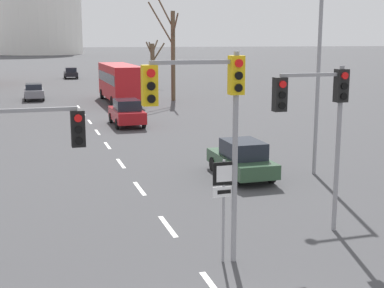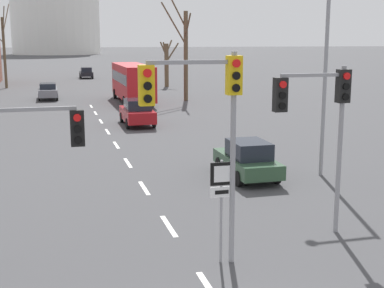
# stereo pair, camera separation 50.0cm
# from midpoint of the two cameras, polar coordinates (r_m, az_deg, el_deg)

# --- Properties ---
(lane_stripe_1) EXTENTS (0.16, 2.00, 0.01)m
(lane_stripe_1) POSITION_cam_midpoint_polar(r_m,az_deg,el_deg) (16.90, -1.64, -8.74)
(lane_stripe_1) COLOR silver
(lane_stripe_1) RESTS_ON ground_plane
(lane_stripe_2) EXTENTS (0.16, 2.00, 0.01)m
(lane_stripe_2) POSITION_cam_midpoint_polar(r_m,az_deg,el_deg) (21.10, -4.45, -4.70)
(lane_stripe_2) COLOR silver
(lane_stripe_2) RESTS_ON ground_plane
(lane_stripe_3) EXTENTS (0.16, 2.00, 0.01)m
(lane_stripe_3) POSITION_cam_midpoint_polar(r_m,az_deg,el_deg) (25.41, -6.30, -2.01)
(lane_stripe_3) COLOR silver
(lane_stripe_3) RESTS_ON ground_plane
(lane_stripe_4) EXTENTS (0.16, 2.00, 0.01)m
(lane_stripe_4) POSITION_cam_midpoint_polar(r_m,az_deg,el_deg) (29.77, -7.61, -0.11)
(lane_stripe_4) COLOR silver
(lane_stripe_4) RESTS_ON ground_plane
(lane_stripe_5) EXTENTS (0.16, 2.00, 0.01)m
(lane_stripe_5) POSITION_cam_midpoint_polar(r_m,az_deg,el_deg) (34.16, -8.58, 1.31)
(lane_stripe_5) COLOR silver
(lane_stripe_5) RESTS_ON ground_plane
(lane_stripe_6) EXTENTS (0.16, 2.00, 0.01)m
(lane_stripe_6) POSITION_cam_midpoint_polar(r_m,az_deg,el_deg) (38.58, -9.33, 2.40)
(lane_stripe_6) COLOR silver
(lane_stripe_6) RESTS_ON ground_plane
(lane_stripe_7) EXTENTS (0.16, 2.00, 0.01)m
(lane_stripe_7) POSITION_cam_midpoint_polar(r_m,az_deg,el_deg) (43.02, -9.92, 3.27)
(lane_stripe_7) COLOR silver
(lane_stripe_7) RESTS_ON ground_plane
(lane_stripe_8) EXTENTS (0.16, 2.00, 0.01)m
(lane_stripe_8) POSITION_cam_midpoint_polar(r_m,az_deg,el_deg) (47.47, -10.41, 3.98)
(lane_stripe_8) COLOR silver
(lane_stripe_8) RESTS_ON ground_plane
(traffic_signal_centre_tall) EXTENTS (2.54, 0.34, 5.45)m
(traffic_signal_centre_tall) POSITION_cam_midpoint_polar(r_m,az_deg,el_deg) (13.10, 2.47, 4.13)
(traffic_signal_centre_tall) COLOR gray
(traffic_signal_centre_tall) RESTS_ON ground_plane
(traffic_signal_near_right) EXTENTS (2.32, 0.34, 5.00)m
(traffic_signal_near_right) POSITION_cam_midpoint_polar(r_m,az_deg,el_deg) (15.85, 14.46, 3.71)
(traffic_signal_near_right) COLOR gray
(traffic_signal_near_right) RESTS_ON ground_plane
(traffic_signal_near_left) EXTENTS (2.64, 0.34, 4.23)m
(traffic_signal_near_left) POSITION_cam_midpoint_polar(r_m,az_deg,el_deg) (14.33, -16.88, 0.42)
(traffic_signal_near_left) COLOR gray
(traffic_signal_near_left) RESTS_ON ground_plane
(route_sign_post) EXTENTS (0.60, 0.08, 2.74)m
(route_sign_post) POSITION_cam_midpoint_polar(r_m,az_deg,el_deg) (13.73, 4.21, -5.26)
(route_sign_post) COLOR gray
(route_sign_post) RESTS_ON ground_plane
(street_lamp_right) EXTENTS (2.37, 0.36, 8.05)m
(street_lamp_right) POSITION_cam_midpoint_polar(r_m,az_deg,el_deg) (22.86, 13.75, 8.89)
(street_lamp_right) COLOR gray
(street_lamp_right) RESTS_ON ground_plane
(sedan_near_left) EXTENTS (1.80, 4.11, 1.59)m
(sedan_near_left) POSITION_cam_midpoint_polar(r_m,az_deg,el_deg) (22.57, 6.57, -1.63)
(sedan_near_left) COLOR #2D4C33
(sedan_near_left) RESTS_ON ground_plane
(sedan_near_right) EXTENTS (1.83, 4.59, 1.58)m
(sedan_near_right) POSITION_cam_midpoint_polar(r_m,az_deg,el_deg) (53.93, -14.86, 5.49)
(sedan_near_right) COLOR slate
(sedan_near_right) RESTS_ON ground_plane
(sedan_mid_centre) EXTENTS (1.94, 4.57, 1.79)m
(sedan_mid_centre) POSITION_cam_midpoint_polar(r_m,az_deg,el_deg) (36.36, -5.47, 3.40)
(sedan_mid_centre) COLOR maroon
(sedan_mid_centre) RESTS_ON ground_plane
(sedan_far_left) EXTENTS (1.90, 4.10, 1.64)m
(sedan_far_left) POSITION_cam_midpoint_polar(r_m,az_deg,el_deg) (82.27, -11.05, 7.48)
(sedan_far_left) COLOR black
(sedan_far_left) RESTS_ON ground_plane
(city_bus) EXTENTS (2.66, 10.80, 3.48)m
(city_bus) POSITION_cam_midpoint_polar(r_m,az_deg,el_deg) (49.64, -6.08, 6.77)
(city_bus) COLOR red
(city_bus) RESTS_ON ground_plane
(bare_tree_right_near) EXTENTS (2.50, 3.16, 10.70)m
(bare_tree_right_near) POSITION_cam_midpoint_polar(r_m,az_deg,el_deg) (50.84, -0.50, 9.93)
(bare_tree_right_near) COLOR brown
(bare_tree_right_near) RESTS_ON ground_plane
(bare_tree_left_far) EXTENTS (3.55, 4.52, 10.02)m
(bare_tree_left_far) POSITION_cam_midpoint_polar(r_m,az_deg,el_deg) (67.86, -19.25, 9.61)
(bare_tree_left_far) COLOR brown
(bare_tree_left_far) RESTS_ON ground_plane
(bare_tree_right_far) EXTENTS (2.21, 1.63, 5.71)m
(bare_tree_right_far) POSITION_cam_midpoint_polar(r_m,az_deg,el_deg) (66.34, -2.50, 8.71)
(bare_tree_right_far) COLOR brown
(bare_tree_right_far) RESTS_ON ground_plane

